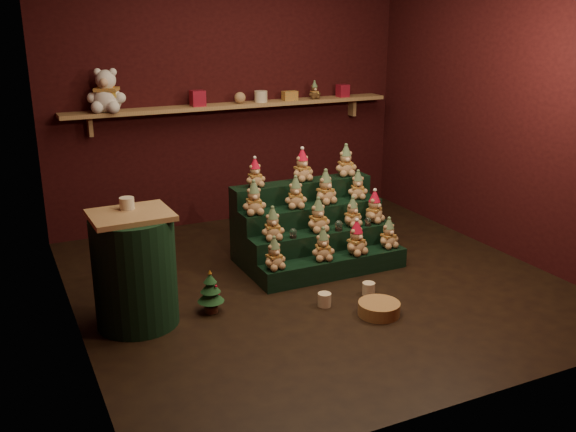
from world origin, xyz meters
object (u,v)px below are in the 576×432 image
riser_tier_front (334,266)px  mini_christmas_tree (211,292)px  side_table (135,270)px  wicker_basket (379,309)px  brown_bear (314,90)px  white_bear (106,85)px  mug_right (369,289)px  snow_globe_b (339,225)px  mug_left (324,300)px  snow_globe_c (368,222)px  snow_globe_a (293,233)px

riser_tier_front → mini_christmas_tree: bearing=-170.2°
side_table → wicker_basket: side_table is taller
side_table → brown_bear: (2.52, 1.95, 0.98)m
white_bear → side_table: bearing=-73.9°
riser_tier_front → mug_right: size_ratio=13.19×
mug_right → white_bear: white_bear is taller
side_table → wicker_basket: size_ratio=2.68×
snow_globe_b → mug_left: 0.90m
wicker_basket → brown_bear: 3.06m
side_table → mug_right: 1.91m
white_bear → riser_tier_front: bearing=-26.3°
riser_tier_front → side_table: bearing=-175.2°
riser_tier_front → snow_globe_c: size_ratio=17.21×
wicker_basket → snow_globe_c: bearing=62.8°
snow_globe_c → white_bear: white_bear is taller
snow_globe_a → wicker_basket: (0.27, -0.98, -0.35)m
snow_globe_b → side_table: side_table is taller
side_table → mini_christmas_tree: side_table is taller
snow_globe_c → brown_bear: (0.29, 1.64, 1.02)m
snow_globe_b → brown_bear: bearing=69.9°
snow_globe_b → snow_globe_c: (0.31, -0.00, -0.01)m
riser_tier_front → side_table: 1.83m
riser_tier_front → snow_globe_a: (-0.33, 0.16, 0.31)m
riser_tier_front → snow_globe_a: size_ratio=15.92×
riser_tier_front → white_bear: white_bear is taller
side_table → mug_left: (1.41, -0.35, -0.38)m
snow_globe_c → wicker_basket: snow_globe_c is taller
riser_tier_front → snow_globe_c: bearing=20.0°
mug_left → white_bear: size_ratio=0.21×
riser_tier_front → mini_christmas_tree: mini_christmas_tree is taller
side_table → white_bear: 2.28m
snow_globe_a → snow_globe_c: (0.77, -0.00, -0.00)m
side_table → mini_christmas_tree: (0.56, -0.06, -0.26)m
snow_globe_a → mug_left: bearing=-93.5°
mug_right → white_bear: (-1.60, 2.28, 1.53)m
snow_globe_b → mug_left: snow_globe_b is taller
white_bear → brown_bear: size_ratio=2.72×
mini_christmas_tree → mug_left: 0.91m
snow_globe_b → mug_left: size_ratio=0.88×
side_table → mini_christmas_tree: size_ratio=2.46×
white_bear → mug_left: bearing=-39.9°
mug_left → brown_bear: size_ratio=0.56×
mug_right → mini_christmas_tree: bearing=168.7°
mini_christmas_tree → wicker_basket: size_ratio=1.09×
snow_globe_a → white_bear: bearing=126.3°
mug_right → brown_bear: (0.67, 2.28, 1.36)m
mug_right → side_table: bearing=170.1°
snow_globe_b → brown_bear: brown_bear is taller
snow_globe_a → side_table: side_table is taller
riser_tier_front → snow_globe_b: 0.38m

